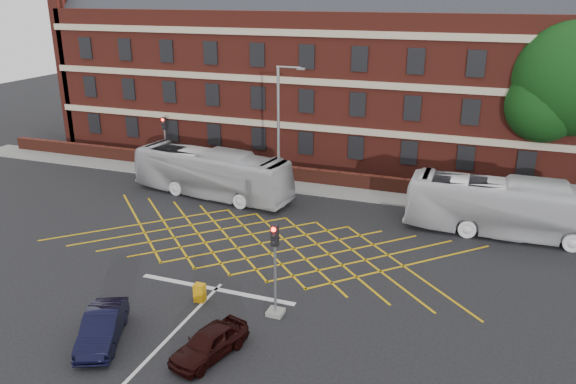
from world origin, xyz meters
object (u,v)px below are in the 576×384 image
(bus_left, at_px, (212,173))
(street_lamp, at_px, (280,159))
(traffic_light_far, at_px, (166,149))
(car_navy, at_px, (102,328))
(deciduous_tree, at_px, (570,86))
(bus_right, at_px, (513,208))
(traffic_light_near, at_px, (275,279))
(direction_signs, at_px, (155,154))
(utility_cabinet, at_px, (200,293))
(car_maroon, at_px, (209,343))

(bus_left, bearing_deg, street_lamp, -81.13)
(traffic_light_far, height_order, street_lamp, street_lamp)
(car_navy, xyz_separation_m, street_lamp, (1.14, 17.01, 2.49))
(car_navy, bearing_deg, deciduous_tree, 30.59)
(bus_right, distance_m, deciduous_tree, 10.98)
(car_navy, xyz_separation_m, traffic_light_near, (5.82, 4.28, 1.12))
(car_navy, height_order, direction_signs, direction_signs)
(traffic_light_near, xyz_separation_m, direction_signs, (-16.51, 16.23, -0.39))
(direction_signs, xyz_separation_m, utility_cabinet, (12.86, -16.39, -0.94))
(car_navy, height_order, traffic_light_far, traffic_light_far)
(bus_right, xyz_separation_m, car_navy, (-15.49, -16.93, -1.03))
(bus_left, height_order, traffic_light_far, traffic_light_far)
(car_navy, distance_m, traffic_light_far, 23.05)
(traffic_light_near, bearing_deg, traffic_light_far, 133.44)
(bus_left, height_order, bus_right, bus_right)
(utility_cabinet, bearing_deg, traffic_light_far, 125.74)
(car_navy, bearing_deg, car_maroon, -16.06)
(traffic_light_near, height_order, street_lamp, street_lamp)
(car_navy, bearing_deg, bus_right, 23.57)
(deciduous_tree, bearing_deg, direction_signs, -169.67)
(car_maroon, xyz_separation_m, street_lamp, (-3.36, 16.38, 2.54))
(bus_right, xyz_separation_m, direction_signs, (-26.18, 3.57, -0.29))
(direction_signs, bearing_deg, street_lamp, -16.46)
(car_maroon, relative_size, utility_cabinet, 3.98)
(bus_left, distance_m, car_maroon, 18.38)
(deciduous_tree, bearing_deg, bus_left, -158.31)
(deciduous_tree, distance_m, street_lamp, 19.81)
(bus_right, relative_size, car_maroon, 3.42)
(bus_left, distance_m, traffic_light_far, 7.13)
(car_navy, height_order, utility_cabinet, car_navy)
(traffic_light_far, bearing_deg, traffic_light_near, -46.56)
(traffic_light_near, distance_m, street_lamp, 13.63)
(car_navy, distance_m, street_lamp, 17.22)
(bus_right, bearing_deg, bus_left, 89.51)
(bus_right, height_order, car_maroon, bus_right)
(car_maroon, bearing_deg, deciduous_tree, 77.40)
(car_maroon, height_order, traffic_light_far, traffic_light_far)
(utility_cabinet, bearing_deg, deciduous_tree, 53.27)
(car_navy, relative_size, deciduous_tree, 0.33)
(traffic_light_far, bearing_deg, street_lamp, -19.11)
(bus_right, relative_size, utility_cabinet, 13.62)
(street_lamp, bearing_deg, bus_right, -0.30)
(car_navy, relative_size, car_maroon, 1.12)
(bus_left, relative_size, car_navy, 2.97)
(car_maroon, bearing_deg, traffic_light_near, 86.45)
(traffic_light_near, bearing_deg, car_navy, -143.69)
(bus_left, distance_m, car_navy, 17.43)
(car_navy, relative_size, street_lamp, 0.43)
(bus_left, relative_size, car_maroon, 3.32)
(bus_right, bearing_deg, street_lamp, 89.32)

